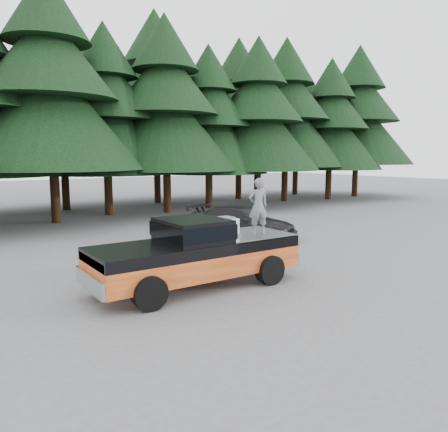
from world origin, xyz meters
TOP-DOWN VIEW (x-y plane):
  - ground at (0.00, 0.00)m, footprint 120.00×120.00m
  - pickup_truck at (-0.80, 0.12)m, footprint 6.00×2.04m
  - truck_cab at (-0.90, 0.12)m, footprint 1.66×1.90m
  - air_compressor at (0.24, 0.25)m, footprint 0.69×0.57m
  - man_on_bed at (1.15, -0.16)m, footprint 0.68×0.53m
  - parked_car at (4.56, 5.07)m, footprint 3.94×5.23m
  - treeline at (0.42, 17.20)m, footprint 60.15×16.05m

SIDE VIEW (x-z plane):
  - ground at x=0.00m, z-range 0.00..0.00m
  - pickup_truck at x=-0.80m, z-range 0.00..1.33m
  - parked_car at x=4.56m, z-range 0.00..1.41m
  - air_compressor at x=0.24m, z-range 1.33..1.80m
  - truck_cab at x=-0.90m, z-range 1.33..1.92m
  - man_on_bed at x=1.15m, z-range 1.33..2.98m
  - treeline at x=0.42m, z-range -1.03..16.47m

